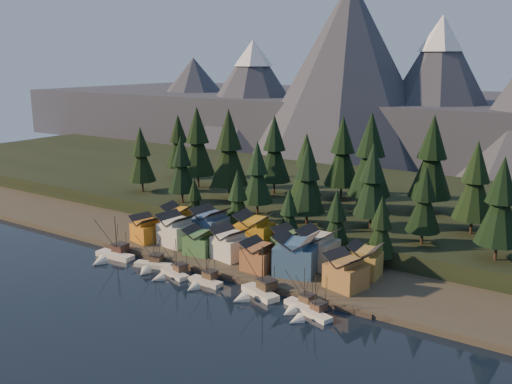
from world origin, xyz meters
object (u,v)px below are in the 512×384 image
Objects in this scene: boat_2 at (171,269)px; boat_4 at (256,286)px; boat_1 at (151,261)px; boat_6 at (309,309)px; boat_3 at (203,277)px; house_front_1 at (176,229)px; boat_0 at (111,251)px; boat_5 at (300,301)px; house_back_0 at (179,219)px; house_back_1 at (210,224)px; house_front_0 at (146,228)px.

boat_2 is 23.80m from boat_4.
boat_1 is 1.08× the size of boat_6.
house_front_1 is at bearing 147.29° from boat_3.
boat_2 is at bearing -163.34° from boat_6.
boat_5 is (56.44, 1.16, -0.46)m from boat_0.
boat_0 is at bearing -111.16° from house_back_0.
boat_4 is at bearing -15.70° from house_front_1.
boat_3 is 36.65m from house_back_0.
boat_0 is at bearing -116.88° from house_back_1.
boat_1 reaches higher than boat_5.
boat_2 is (7.97, -1.34, 0.05)m from boat_1.
boat_0 is at bearing -158.00° from boat_4.
boat_5 is (25.26, 1.35, -0.09)m from boat_3.
boat_2 is at bearing -65.40° from house_back_0.
boat_6 is 53.52m from house_front_1.
boat_2 is 1.10× the size of house_back_1.
boat_1 is at bearing -87.50° from house_back_1.
boat_3 is 1.12× the size of house_front_1.
boat_6 is (28.88, -0.92, -0.16)m from boat_3.
house_front_1 reaches higher than boat_5.
boat_4 reaches higher than house_back_0.
house_front_0 is (-31.09, 13.14, 3.38)m from boat_3.
boat_3 is 27.12m from house_front_1.
house_front_0 is 0.94× the size of house_front_1.
boat_0 is 13.29m from house_front_0.
boat_1 is 18.42m from house_front_0.
boat_6 is (46.49, -2.00, -0.10)m from boat_1.
house_front_1 is at bearing 26.62° from house_front_0.
house_back_0 reaches higher than boat_1.
house_front_1 is (-21.89, 15.46, 4.12)m from boat_3.
house_front_0 is at bearing -175.56° from boat_6.
house_back_0 is (-53.23, 21.96, 4.30)m from boat_5.
boat_1 is 1.13× the size of house_back_1.
boat_4 reaches higher than house_front_1.
house_back_0 is (3.21, 23.12, 3.84)m from boat_0.
house_front_0 is at bearing -120.33° from house_back_0.
boat_2 is at bearing -166.70° from boat_5.
boat_2 is 1.21× the size of house_front_0.
boat_0 is 0.98× the size of boat_4.
boat_5 is 1.01× the size of house_back_0.
house_front_0 is (-56.35, 11.79, 3.47)m from boat_5.
boat_4 reaches higher than boat_0.
boat_2 reaches higher than boat_3.
house_back_0 is at bearing 97.69° from boat_1.
boat_3 is at bearing -166.29° from boat_5.
house_back_0 reaches higher than boat_5.
house_back_1 is (1.07, 22.44, 4.55)m from boat_1.
house_front_0 is at bearing -160.22° from house_front_1.
house_front_1 is at bearing 89.30° from boat_1.
house_front_1 is at bearing 173.99° from boat_5.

